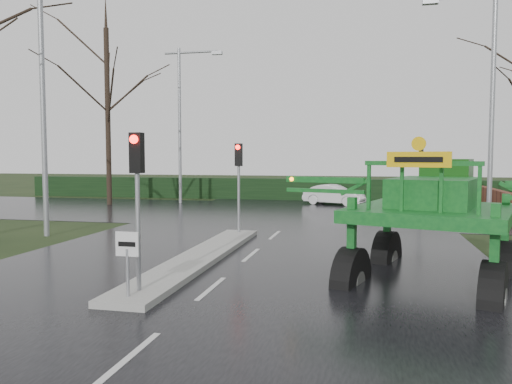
% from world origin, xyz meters
% --- Properties ---
extents(ground, '(140.00, 140.00, 0.00)m').
position_xyz_m(ground, '(0.00, 0.00, 0.00)').
color(ground, black).
rests_on(ground, ground).
extents(road_main, '(14.00, 80.00, 0.02)m').
position_xyz_m(road_main, '(0.00, 10.00, 0.00)').
color(road_main, black).
rests_on(road_main, ground).
extents(road_cross, '(80.00, 12.00, 0.02)m').
position_xyz_m(road_cross, '(0.00, 16.00, 0.01)').
color(road_cross, black).
rests_on(road_cross, ground).
extents(median_island, '(1.20, 10.00, 0.16)m').
position_xyz_m(median_island, '(-1.30, 3.00, 0.09)').
color(median_island, gray).
rests_on(median_island, ground).
extents(hedge_row, '(44.00, 0.90, 1.50)m').
position_xyz_m(hedge_row, '(0.00, 24.00, 0.75)').
color(hedge_row, black).
rests_on(hedge_row, ground).
extents(keep_left_sign, '(0.50, 0.07, 1.35)m').
position_xyz_m(keep_left_sign, '(-1.30, -1.50, 1.06)').
color(keep_left_sign, gray).
rests_on(keep_left_sign, ground).
extents(traffic_signal_near, '(0.26, 0.33, 3.52)m').
position_xyz_m(traffic_signal_near, '(-1.30, -1.01, 2.59)').
color(traffic_signal_near, gray).
rests_on(traffic_signal_near, ground).
extents(traffic_signal_mid, '(0.26, 0.33, 3.52)m').
position_xyz_m(traffic_signal_mid, '(-1.30, 7.49, 2.59)').
color(traffic_signal_mid, gray).
rests_on(traffic_signal_mid, ground).
extents(traffic_signal_far, '(0.26, 0.33, 3.52)m').
position_xyz_m(traffic_signal_far, '(6.50, 20.01, 2.59)').
color(traffic_signal_far, gray).
rests_on(traffic_signal_far, ground).
extents(street_light_left_near, '(3.85, 0.30, 10.00)m').
position_xyz_m(street_light_left_near, '(-8.19, 6.00, 5.99)').
color(street_light_left_near, gray).
rests_on(street_light_left_near, ground).
extents(street_light_right, '(3.85, 0.30, 10.00)m').
position_xyz_m(street_light_right, '(8.19, 12.00, 5.99)').
color(street_light_right, gray).
rests_on(street_light_right, ground).
extents(street_light_left_far, '(3.85, 0.30, 10.00)m').
position_xyz_m(street_light_left_far, '(-8.19, 20.00, 5.99)').
color(street_light_left_far, gray).
rests_on(street_light_left_far, ground).
extents(tree_left_far, '(7.70, 7.70, 13.26)m').
position_xyz_m(tree_left_far, '(-12.50, 18.00, 7.15)').
color(tree_left_far, black).
rests_on(tree_left_far, ground).
extents(crop_sprayer, '(7.41, 5.65, 4.31)m').
position_xyz_m(crop_sprayer, '(3.16, 1.48, 2.04)').
color(crop_sprayer, black).
rests_on(crop_sprayer, ground).
extents(white_sedan, '(4.06, 2.49, 1.26)m').
position_xyz_m(white_sedan, '(1.42, 20.89, 0.00)').
color(white_sedan, silver).
rests_on(white_sedan, ground).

